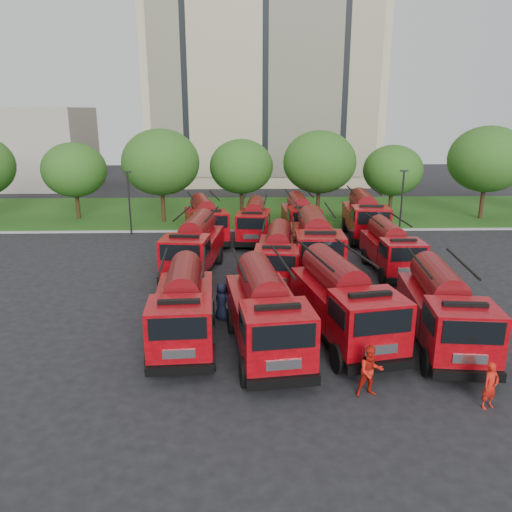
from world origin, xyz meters
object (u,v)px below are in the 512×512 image
at_px(fire_truck_4, 194,246).
at_px(firefighter_2, 465,366).
at_px(fire_truck_3, 443,309).
at_px(fire_truck_1, 266,312).
at_px(firefighter_3, 457,312).
at_px(firefighter_1, 369,395).
at_px(firefighter_4, 222,319).
at_px(fire_truck_10, 300,216).
at_px(fire_truck_0, 184,307).
at_px(fire_truck_7, 391,248).
at_px(fire_truck_5, 278,255).
at_px(firefighter_5, 398,266).
at_px(fire_truck_6, 315,243).
at_px(fire_truck_9, 254,221).
at_px(firefighter_0, 487,407).
at_px(fire_truck_2, 343,301).
at_px(fire_truck_11, 365,216).
at_px(fire_truck_8, 205,220).

xyz_separation_m(fire_truck_4, firefighter_2, (11.71, -12.15, -1.72)).
bearing_deg(fire_truck_3, fire_truck_1, -172.31).
bearing_deg(firefighter_3, firefighter_1, 36.49).
height_order(fire_truck_4, firefighter_3, fire_truck_4).
bearing_deg(firefighter_4, fire_truck_10, -70.63).
relative_size(fire_truck_1, firefighter_4, 4.18).
height_order(fire_truck_0, fire_truck_7, fire_truck_0).
height_order(fire_truck_5, firefighter_5, fire_truck_5).
distance_m(fire_truck_0, firefighter_1, 8.46).
height_order(fire_truck_4, fire_truck_10, fire_truck_4).
height_order(fire_truck_6, firefighter_4, fire_truck_6).
bearing_deg(firefighter_4, firefighter_1, 166.67).
bearing_deg(firefighter_4, fire_truck_9, -59.15).
distance_m(fire_truck_0, firefighter_0, 12.21).
xyz_separation_m(fire_truck_2, firefighter_4, (-5.35, 2.23, -1.76)).
distance_m(fire_truck_2, firefighter_5, 12.14).
distance_m(fire_truck_0, fire_truck_11, 21.74).
distance_m(fire_truck_3, fire_truck_8, 21.31).
bearing_deg(fire_truck_10, firefighter_2, -80.56).
bearing_deg(fire_truck_1, fire_truck_0, 158.98).
xyz_separation_m(fire_truck_1, firefighter_0, (7.37, -4.47, -1.72)).
bearing_deg(firefighter_4, fire_truck_3, -159.83).
distance_m(fire_truck_5, firefighter_0, 14.72).
bearing_deg(firefighter_5, fire_truck_5, 27.76).
relative_size(fire_truck_0, fire_truck_7, 1.09).
xyz_separation_m(fire_truck_11, firefighter_3, (1.17, -15.04, -1.76)).
bearing_deg(fire_truck_3, fire_truck_2, 174.71).
bearing_deg(fire_truck_10, fire_truck_11, -12.20).
bearing_deg(fire_truck_1, fire_truck_7, 44.38).
xyz_separation_m(fire_truck_6, firefighter_1, (-0.07, -14.22, -1.81)).
height_order(fire_truck_8, fire_truck_10, fire_truck_8).
relative_size(fire_truck_7, firefighter_0, 3.98).
relative_size(fire_truck_8, firefighter_0, 4.46).
bearing_deg(fire_truck_7, firefighter_2, -92.52).
distance_m(fire_truck_2, firefighter_0, 6.98).
distance_m(fire_truck_10, fire_truck_11, 5.04).
height_order(fire_truck_0, fire_truck_10, fire_truck_0).
distance_m(fire_truck_3, fire_truck_7, 10.16).
bearing_deg(fire_truck_1, firefighter_4, 113.69).
height_order(fire_truck_1, firefighter_4, fire_truck_1).
bearing_deg(fire_truck_10, fire_truck_1, -102.04).
height_order(firefighter_0, firefighter_3, firefighter_0).
bearing_deg(fire_truck_4, fire_truck_11, 40.46).
xyz_separation_m(firefighter_2, firefighter_4, (-9.76, 4.88, 0.00)).
height_order(fire_truck_3, fire_truck_5, fire_truck_3).
xyz_separation_m(fire_truck_3, firefighter_3, (2.33, 3.68, -1.67)).
bearing_deg(fire_truck_3, fire_truck_10, 107.24).
bearing_deg(fire_truck_3, firefighter_0, -85.41).
xyz_separation_m(fire_truck_5, firefighter_4, (-3.07, -5.53, -1.58)).
bearing_deg(fire_truck_0, fire_truck_4, 89.13).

